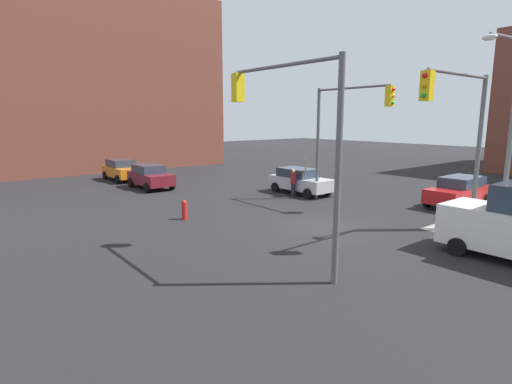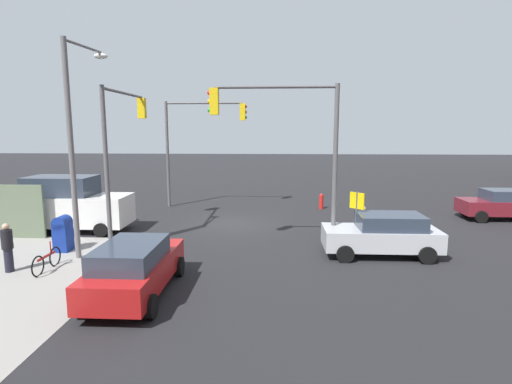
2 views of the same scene
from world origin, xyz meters
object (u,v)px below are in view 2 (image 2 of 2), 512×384
(traffic_signal_nw_corner, at_px, (286,135))
(van_white_delivery, at_px, (70,204))
(hatchback_maroon, at_px, (501,204))
(pedestrian_crossing, at_px, (8,247))
(traffic_signal_se_corner, at_px, (198,133))
(traffic_signal_ne_corner, at_px, (122,134))
(street_lamp_corner, at_px, (76,132))
(pedestrian_waiting, at_px, (363,226))
(mailbox_blue, at_px, (63,232))
(fire_hydrant, at_px, (321,201))
(bicycle_leaning_on_fence, at_px, (47,261))
(hatchback_red, at_px, (135,267))
(hatchback_silver, at_px, (383,234))

(traffic_signal_nw_corner, distance_m, van_white_delivery, 11.05)
(hatchback_maroon, xyz_separation_m, pedestrian_crossing, (21.13, 9.14, 0.04))
(traffic_signal_se_corner, xyz_separation_m, pedestrian_crossing, (4.20, 11.90, -3.73))
(hatchback_maroon, bearing_deg, traffic_signal_ne_corner, 13.11)
(street_lamp_corner, relative_size, van_white_delivery, 1.48)
(traffic_signal_nw_corner, relative_size, pedestrian_waiting, 3.80)
(mailbox_blue, relative_size, fire_hydrant, 1.52)
(hatchback_maroon, xyz_separation_m, pedestrian_waiting, (8.53, 5.54, 0.05))
(mailbox_blue, xyz_separation_m, pedestrian_crossing, (0.60, 2.40, 0.11))
(mailbox_blue, distance_m, fire_hydrant, 14.50)
(traffic_signal_se_corner, distance_m, bicycle_leaning_on_fence, 12.81)
(pedestrian_crossing, bearing_deg, van_white_delivery, -147.26)
(pedestrian_crossing, height_order, bicycle_leaning_on_fence, pedestrian_crossing)
(pedestrian_waiting, bearing_deg, street_lamp_corner, 11.56)
(traffic_signal_se_corner, distance_m, hatchback_maroon, 17.55)
(street_lamp_corner, bearing_deg, hatchback_red, 132.37)
(street_lamp_corner, height_order, pedestrian_crossing, street_lamp_corner)
(hatchback_maroon, relative_size, pedestrian_waiting, 2.36)
(bicycle_leaning_on_fence, bearing_deg, mailbox_blue, -74.72)
(traffic_signal_ne_corner, xyz_separation_m, street_lamp_corner, (0.66, 2.78, 0.11))
(hatchback_red, distance_m, van_white_delivery, 9.27)
(fire_hydrant, bearing_deg, street_lamp_corner, 43.47)
(mailbox_blue, height_order, pedestrian_crossing, pedestrian_crossing)
(hatchback_maroon, bearing_deg, hatchback_silver, 39.80)
(traffic_signal_nw_corner, height_order, pedestrian_waiting, traffic_signal_nw_corner)
(van_white_delivery, bearing_deg, fire_hydrant, -154.49)
(fire_hydrant, height_order, pedestrian_crossing, pedestrian_crossing)
(hatchback_red, relative_size, pedestrian_waiting, 2.60)
(traffic_signal_se_corner, bearing_deg, pedestrian_waiting, 135.33)
(traffic_signal_nw_corner, height_order, hatchback_red, traffic_signal_nw_corner)
(traffic_signal_se_corner, distance_m, fire_hydrant, 8.64)
(mailbox_blue, bearing_deg, hatchback_silver, -179.70)
(street_lamp_corner, bearing_deg, mailbox_blue, -22.59)
(hatchback_red, height_order, bicycle_leaning_on_fence, hatchback_red)
(mailbox_blue, relative_size, hatchback_maroon, 0.36)
(traffic_signal_se_corner, relative_size, bicycle_leaning_on_fence, 3.71)
(van_white_delivery, bearing_deg, hatchback_red, 128.24)
(hatchback_red, xyz_separation_m, hatchback_maroon, (-16.16, -10.81, -0.00))
(hatchback_red, height_order, pedestrian_waiting, pedestrian_waiting)
(traffic_signal_se_corner, xyz_separation_m, traffic_signal_ne_corner, (1.90, 7.15, -0.01))
(mailbox_blue, bearing_deg, pedestrian_waiting, -174.29)
(traffic_signal_se_corner, bearing_deg, street_lamp_corner, 75.52)
(hatchback_red, bearing_deg, fire_hydrant, -117.25)
(street_lamp_corner, height_order, fire_hydrant, street_lamp_corner)
(traffic_signal_ne_corner, height_order, mailbox_blue, traffic_signal_ne_corner)
(pedestrian_waiting, bearing_deg, traffic_signal_ne_corner, -3.29)
(pedestrian_waiting, xyz_separation_m, bicycle_leaning_on_fence, (11.40, 3.40, -0.54))
(pedestrian_waiting, bearing_deg, hatchback_maroon, -143.92)
(traffic_signal_ne_corner, xyz_separation_m, van_white_delivery, (3.07, -0.85, -3.32))
(hatchback_red, bearing_deg, bicycle_leaning_on_fence, -26.53)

